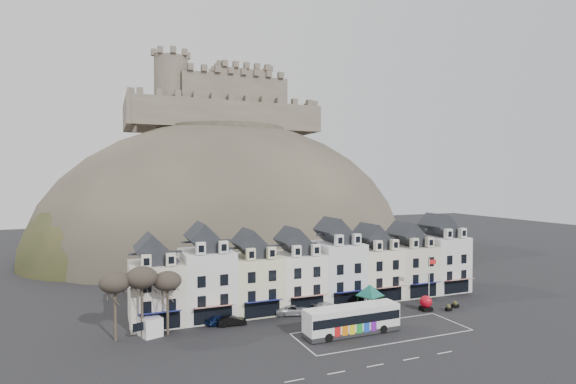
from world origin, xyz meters
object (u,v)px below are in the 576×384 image
Objects in this scene: white_van at (146,324)px; car_white at (326,306)px; bus at (352,318)px; car_silver at (293,310)px; car_charcoal at (374,306)px; car_black at (232,321)px; red_buoy at (426,303)px; flagpole at (430,280)px; car_navy at (219,319)px; car_maroon at (360,307)px; bus_shelter at (370,290)px.

white_van is 25.03m from car_white.
car_silver is (-3.67, 9.94, -1.21)m from bus.
car_white is 1.23× the size of car_charcoal.
white_van is 1.20× the size of car_white.
car_black is (10.62, -1.25, -0.54)m from white_van.
flagpole is (0.78, 0.16, 3.22)m from red_buoy.
car_black is at bearing 75.25° from car_white.
car_navy is at bearing -19.00° from white_van.
flagpole is 20.43m from car_silver.
car_navy is 0.84× the size of car_maroon.
red_buoy reaches higher than car_maroon.
car_maroon is at bearing 158.58° from bus_shelter.
bus_shelter is at bearing -23.66° from white_van.
bus_shelter reaches higher than car_charcoal.
car_silver reaches higher than car_white.
red_buoy is at bearing -121.67° from car_navy.
white_van is 1.08× the size of car_silver.
bus is at bearing -145.90° from car_navy.
car_black is at bearing 111.69° from car_silver.
bus is 25.51m from white_van.
car_navy is at bearing 169.95° from flagpole.
car_white is (15.81, -0.08, 0.02)m from car_navy.
bus is 2.71× the size of car_white.
car_charcoal is at bearing 156.57° from red_buoy.
car_black is at bearing 145.05° from bus.
bus_shelter reaches higher than car_maroon.
bus reaches higher than car_black.
car_navy is 20.09m from car_maroon.
car_navy is (-14.28, 9.94, -1.29)m from bus.
car_silver is at bearing 69.73° from car_white.
red_buoy is 29.74m from car_navy.
car_black is at bearing 171.91° from flagpole.
red_buoy is (7.61, -2.98, -1.88)m from bus_shelter.
red_buoy is 0.58× the size of car_navy.
red_buoy is 0.29× the size of flagpole.
red_buoy is (14.95, 4.46, -0.81)m from bus.
car_charcoal is (0.73, 0.00, -2.38)m from bus_shelter.
car_navy is at bearing 98.95° from car_maroon.
car_black is 18.56m from car_maroon.
red_buoy is at bearing -168.24° from flagpole.
bus is at bearing -145.83° from car_silver.
car_silver is (-19.40, 5.32, -3.62)m from flagpole.
flagpole is 30.70m from car_navy.
red_buoy reaches higher than car_charcoal.
car_navy is 15.81m from car_white.
flagpole reaches higher than car_black.
car_navy is at bearing 74.67° from car_charcoal.
bus_shelter is 2.79m from car_maroon.
bus_shelter is at bearing 44.45° from bus.
car_maroon is (-9.29, 2.98, -0.35)m from red_buoy.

